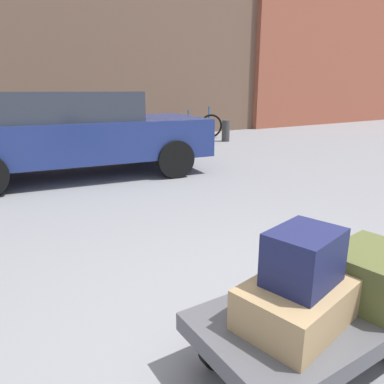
{
  "coord_description": "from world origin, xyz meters",
  "views": [
    {
      "loc": [
        -1.43,
        -1.07,
        1.45
      ],
      "look_at": [
        0.0,
        1.2,
        0.69
      ],
      "focal_mm": 33.83,
      "sensor_mm": 36.0,
      "label": 1
    }
  ],
  "objects_px": {
    "duffel_bag_navy_topmost_pile": "(304,257)",
    "bollard_kerb_mid": "(192,133)",
    "suitcase_olive_front_right": "(376,275)",
    "suitcase_tan_front_left": "(300,301)",
    "luggage_cart": "(312,320)",
    "bollard_kerb_far": "(226,131)",
    "bicycle_leaning": "(195,126)",
    "parked_car": "(75,132)",
    "bollard_kerb_near": "(145,137)"
  },
  "relations": [
    {
      "from": "duffel_bag_navy_topmost_pile",
      "to": "bollard_kerb_far",
      "type": "xyz_separation_m",
      "value": [
        5.15,
        7.32,
        -0.38
      ]
    },
    {
      "from": "suitcase_tan_front_left",
      "to": "parked_car",
      "type": "bearing_deg",
      "value": 74.97
    },
    {
      "from": "duffel_bag_navy_topmost_pile",
      "to": "parked_car",
      "type": "distance_m",
      "value": 5.26
    },
    {
      "from": "duffel_bag_navy_topmost_pile",
      "to": "bollard_kerb_near",
      "type": "bearing_deg",
      "value": 56.96
    },
    {
      "from": "suitcase_olive_front_right",
      "to": "parked_car",
      "type": "xyz_separation_m",
      "value": [
        -0.18,
        5.33,
        0.28
      ]
    },
    {
      "from": "parked_car",
      "to": "bollard_kerb_near",
      "type": "distance_m",
      "value": 3.1
    },
    {
      "from": "duffel_bag_navy_topmost_pile",
      "to": "bollard_kerb_near",
      "type": "relative_size",
      "value": 0.59
    },
    {
      "from": "luggage_cart",
      "to": "suitcase_tan_front_left",
      "type": "height_order",
      "value": "suitcase_tan_front_left"
    },
    {
      "from": "suitcase_tan_front_left",
      "to": "luggage_cart",
      "type": "bearing_deg",
      "value": -1.47
    },
    {
      "from": "suitcase_olive_front_right",
      "to": "bollard_kerb_mid",
      "type": "bearing_deg",
      "value": 57.63
    },
    {
      "from": "suitcase_tan_front_left",
      "to": "bollard_kerb_far",
      "type": "height_order",
      "value": "bollard_kerb_far"
    },
    {
      "from": "luggage_cart",
      "to": "bicycle_leaning",
      "type": "height_order",
      "value": "bicycle_leaning"
    },
    {
      "from": "bollard_kerb_far",
      "to": "bollard_kerb_near",
      "type": "bearing_deg",
      "value": 180.0
    },
    {
      "from": "bollard_kerb_mid",
      "to": "suitcase_olive_front_right",
      "type": "bearing_deg",
      "value": -115.32
    },
    {
      "from": "duffel_bag_navy_topmost_pile",
      "to": "bicycle_leaning",
      "type": "xyz_separation_m",
      "value": [
        4.79,
        8.41,
        -0.31
      ]
    },
    {
      "from": "suitcase_tan_front_left",
      "to": "bollard_kerb_far",
      "type": "distance_m",
      "value": 8.95
    },
    {
      "from": "suitcase_tan_front_left",
      "to": "suitcase_olive_front_right",
      "type": "xyz_separation_m",
      "value": [
        0.51,
        -0.08,
        0.03
      ]
    },
    {
      "from": "suitcase_tan_front_left",
      "to": "duffel_bag_navy_topmost_pile",
      "type": "distance_m",
      "value": 0.24
    },
    {
      "from": "bicycle_leaning",
      "to": "parked_car",
      "type": "bearing_deg",
      "value": -144.7
    },
    {
      "from": "duffel_bag_navy_topmost_pile",
      "to": "bollard_kerb_mid",
      "type": "distance_m",
      "value": 8.35
    },
    {
      "from": "bicycle_leaning",
      "to": "bollard_kerb_mid",
      "type": "xyz_separation_m",
      "value": [
        -0.78,
        -1.09,
        -0.07
      ]
    },
    {
      "from": "luggage_cart",
      "to": "bollard_kerb_mid",
      "type": "xyz_separation_m",
      "value": [
        3.86,
        7.29,
        0.04
      ]
    },
    {
      "from": "bicycle_leaning",
      "to": "bollard_kerb_mid",
      "type": "height_order",
      "value": "bicycle_leaning"
    },
    {
      "from": "suitcase_olive_front_right",
      "to": "parked_car",
      "type": "distance_m",
      "value": 5.34
    },
    {
      "from": "bollard_kerb_far",
      "to": "luggage_cart",
      "type": "bearing_deg",
      "value": -124.47
    },
    {
      "from": "suitcase_tan_front_left",
      "to": "parked_car",
      "type": "relative_size",
      "value": 0.14
    },
    {
      "from": "suitcase_tan_front_left",
      "to": "suitcase_olive_front_right",
      "type": "distance_m",
      "value": 0.52
    },
    {
      "from": "bollard_kerb_far",
      "to": "bicycle_leaning",
      "type": "bearing_deg",
      "value": 108.41
    },
    {
      "from": "suitcase_olive_front_right",
      "to": "bollard_kerb_near",
      "type": "xyz_separation_m",
      "value": [
        2.09,
        7.39,
        -0.17
      ]
    },
    {
      "from": "suitcase_olive_front_right",
      "to": "bollard_kerb_near",
      "type": "relative_size",
      "value": 0.81
    },
    {
      "from": "parked_car",
      "to": "bollard_kerb_far",
      "type": "relative_size",
      "value": 7.44
    },
    {
      "from": "suitcase_olive_front_right",
      "to": "bicycle_leaning",
      "type": "height_order",
      "value": "bicycle_leaning"
    },
    {
      "from": "suitcase_tan_front_left",
      "to": "bollard_kerb_far",
      "type": "xyz_separation_m",
      "value": [
        5.15,
        7.32,
        -0.14
      ]
    },
    {
      "from": "luggage_cart",
      "to": "parked_car",
      "type": "xyz_separation_m",
      "value": [
        0.19,
        5.23,
        0.49
      ]
    },
    {
      "from": "bollard_kerb_near",
      "to": "suitcase_olive_front_right",
      "type": "bearing_deg",
      "value": -105.81
    },
    {
      "from": "luggage_cart",
      "to": "suitcase_tan_front_left",
      "type": "relative_size",
      "value": 2.01
    },
    {
      "from": "parked_car",
      "to": "bollard_kerb_far",
      "type": "xyz_separation_m",
      "value": [
        4.82,
        2.07,
        -0.46
      ]
    },
    {
      "from": "bollard_kerb_mid",
      "to": "bollard_kerb_far",
      "type": "bearing_deg",
      "value": 0.0
    },
    {
      "from": "suitcase_olive_front_right",
      "to": "bollard_kerb_near",
      "type": "height_order",
      "value": "suitcase_olive_front_right"
    },
    {
      "from": "suitcase_olive_front_right",
      "to": "parked_car",
      "type": "bearing_deg",
      "value": 84.85
    },
    {
      "from": "bollard_kerb_far",
      "to": "suitcase_olive_front_right",
      "type": "bearing_deg",
      "value": -122.11
    },
    {
      "from": "suitcase_tan_front_left",
      "to": "bollard_kerb_mid",
      "type": "relative_size",
      "value": 1.04
    },
    {
      "from": "suitcase_olive_front_right",
      "to": "bollard_kerb_far",
      "type": "xyz_separation_m",
      "value": [
        4.64,
        7.39,
        -0.17
      ]
    },
    {
      "from": "bicycle_leaning",
      "to": "bollard_kerb_near",
      "type": "xyz_separation_m",
      "value": [
        -2.18,
        -1.09,
        -0.07
      ]
    },
    {
      "from": "luggage_cart",
      "to": "bollard_kerb_mid",
      "type": "relative_size",
      "value": 2.1
    },
    {
      "from": "luggage_cart",
      "to": "bicycle_leaning",
      "type": "bearing_deg",
      "value": 61.01
    },
    {
      "from": "suitcase_tan_front_left",
      "to": "bollard_kerb_mid",
      "type": "height_order",
      "value": "bollard_kerb_mid"
    },
    {
      "from": "luggage_cart",
      "to": "duffel_bag_navy_topmost_pile",
      "type": "xyz_separation_m",
      "value": [
        -0.15,
        -0.03,
        0.42
      ]
    },
    {
      "from": "bollard_kerb_mid",
      "to": "bollard_kerb_far",
      "type": "distance_m",
      "value": 1.14
    },
    {
      "from": "duffel_bag_navy_topmost_pile",
      "to": "bollard_kerb_mid",
      "type": "relative_size",
      "value": 0.59
    }
  ]
}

